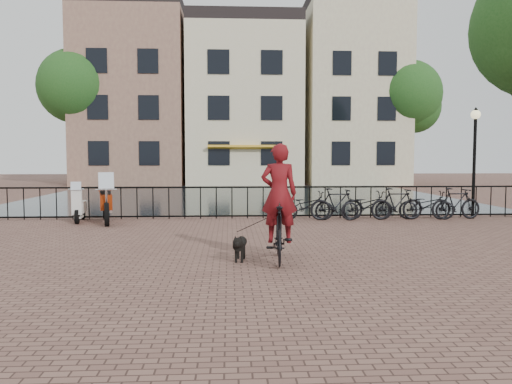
{
  "coord_description": "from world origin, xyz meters",
  "views": [
    {
      "loc": [
        -0.59,
        -7.87,
        1.97
      ],
      "look_at": [
        0.0,
        3.0,
        1.2
      ],
      "focal_mm": 35.0,
      "sensor_mm": 36.0,
      "label": 1
    }
  ],
  "objects": [
    {
      "name": "ground",
      "position": [
        0.0,
        0.0,
        0.0
      ],
      "size": [
        100.0,
        100.0,
        0.0
      ],
      "primitive_type": "plane",
      "color": "brown",
      "rests_on": "ground"
    },
    {
      "name": "canal_water",
      "position": [
        0.0,
        17.3,
        0.0
      ],
      "size": [
        20.0,
        20.0,
        0.0
      ],
      "primitive_type": "plane",
      "color": "black",
      "rests_on": "ground"
    },
    {
      "name": "railing",
      "position": [
        0.0,
        8.0,
        0.5
      ],
      "size": [
        20.0,
        0.05,
        1.02
      ],
      "color": "black",
      "rests_on": "ground"
    },
    {
      "name": "canal_house_left",
      "position": [
        -7.5,
        30.0,
        6.4
      ],
      "size": [
        7.5,
        9.0,
        12.8
      ],
      "color": "brown",
      "rests_on": "ground"
    },
    {
      "name": "canal_house_mid",
      "position": [
        0.5,
        30.0,
        5.9
      ],
      "size": [
        8.0,
        9.5,
        11.8
      ],
      "color": "beige",
      "rests_on": "ground"
    },
    {
      "name": "canal_house_right",
      "position": [
        8.5,
        30.0,
        6.65
      ],
      "size": [
        7.0,
        9.0,
        13.3
      ],
      "color": "beige",
      "rests_on": "ground"
    },
    {
      "name": "tree_far_left",
      "position": [
        -11.0,
        27.0,
        6.73
      ],
      "size": [
        5.04,
        5.04,
        9.27
      ],
      "color": "black",
      "rests_on": "ground"
    },
    {
      "name": "tree_far_right",
      "position": [
        12.0,
        27.0,
        6.35
      ],
      "size": [
        4.76,
        4.76,
        8.76
      ],
      "color": "black",
      "rests_on": "ground"
    },
    {
      "name": "lamp_post",
      "position": [
        7.2,
        7.6,
        2.38
      ],
      "size": [
        0.3,
        0.3,
        3.45
      ],
      "color": "black",
      "rests_on": "ground"
    },
    {
      "name": "cyclist",
      "position": [
        0.35,
        1.4,
        0.98
      ],
      "size": [
        0.85,
        1.93,
        2.59
      ],
      "rotation": [
        0.0,
        0.0,
        3.06
      ],
      "color": "black",
      "rests_on": "ground"
    },
    {
      "name": "dog",
      "position": [
        -0.39,
        1.49,
        0.26
      ],
      "size": [
        0.35,
        0.79,
        0.52
      ],
      "rotation": [
        0.0,
        0.0,
        -0.14
      ],
      "color": "black",
      "rests_on": "ground"
    },
    {
      "name": "motorcycle",
      "position": [
        -4.28,
        7.21,
        0.78
      ],
      "size": [
        1.08,
        2.25,
        1.57
      ],
      "rotation": [
        0.0,
        0.0,
        0.27
      ],
      "color": "#92290A",
      "rests_on": "ground"
    },
    {
      "name": "scooter",
      "position": [
        -5.12,
        7.46,
        0.63
      ],
      "size": [
        0.57,
        1.41,
        1.27
      ],
      "rotation": [
        0.0,
        0.0,
        0.13
      ],
      "color": "silver",
      "rests_on": "ground"
    },
    {
      "name": "parked_bike_0",
      "position": [
        1.8,
        7.4,
        0.45
      ],
      "size": [
        1.76,
        0.73,
        0.9
      ],
      "primitive_type": "imported",
      "rotation": [
        0.0,
        0.0,
        1.65
      ],
      "color": "black",
      "rests_on": "ground"
    },
    {
      "name": "parked_bike_1",
      "position": [
        2.75,
        7.4,
        0.5
      ],
      "size": [
        1.68,
        0.53,
        1.0
      ],
      "primitive_type": "imported",
      "rotation": [
        0.0,
        0.0,
        1.61
      ],
      "color": "black",
      "rests_on": "ground"
    },
    {
      "name": "parked_bike_2",
      "position": [
        3.7,
        7.4,
        0.45
      ],
      "size": [
        1.79,
        0.87,
        0.9
      ],
      "primitive_type": "imported",
      "rotation": [
        0.0,
        0.0,
        1.73
      ],
      "color": "black",
      "rests_on": "ground"
    },
    {
      "name": "parked_bike_3",
      "position": [
        4.65,
        7.4,
        0.5
      ],
      "size": [
        1.68,
        0.55,
        1.0
      ],
      "primitive_type": "imported",
      "rotation": [
        0.0,
        0.0,
        1.62
      ],
      "color": "black",
      "rests_on": "ground"
    },
    {
      "name": "parked_bike_4",
      "position": [
        5.6,
        7.4,
        0.45
      ],
      "size": [
        1.78,
        0.81,
        0.9
      ],
      "primitive_type": "imported",
      "rotation": [
        0.0,
        0.0,
        1.44
      ],
      "color": "black",
      "rests_on": "ground"
    },
    {
      "name": "parked_bike_5",
      "position": [
        6.55,
        7.4,
        0.5
      ],
      "size": [
        1.71,
        0.68,
        1.0
      ],
      "primitive_type": "imported",
      "rotation": [
        0.0,
        0.0,
        1.7
      ],
      "color": "black",
      "rests_on": "ground"
    }
  ]
}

